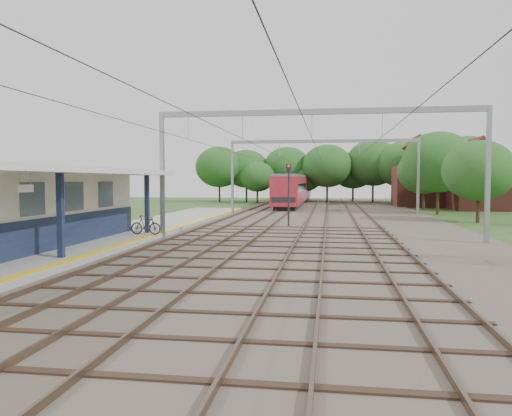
{
  "coord_description": "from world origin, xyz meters",
  "views": [
    {
      "loc": [
        4.17,
        -11.48,
        3.28
      ],
      "look_at": [
        -0.23,
        18.14,
        1.6
      ],
      "focal_mm": 35.0,
      "sensor_mm": 36.0,
      "label": 1
    }
  ],
  "objects": [
    {
      "name": "house_far",
      "position": [
        16.0,
        52.0,
        3.23
      ],
      "size": [
        8.0,
        6.12,
        8.66
      ],
      "color": "brown",
      "rests_on": "ground"
    },
    {
      "name": "station_building",
      "position": [
        -8.88,
        7.0,
        2.04
      ],
      "size": [
        3.41,
        18.0,
        3.4
      ],
      "color": "beige",
      "rests_on": "platform"
    },
    {
      "name": "house_near",
      "position": [
        21.0,
        46.0,
        2.99
      ],
      "size": [
        7.0,
        6.12,
        7.89
      ],
      "color": "brown",
      "rests_on": "ground"
    },
    {
      "name": "ballast_bed",
      "position": [
        4.0,
        30.0,
        0.05
      ],
      "size": [
        18.0,
        90.0,
        0.1
      ],
      "primitive_type": "cube",
      "color": "#473D33",
      "rests_on": "ground"
    },
    {
      "name": "yellow_stripe",
      "position": [
        -5.25,
        14.0,
        0.35
      ],
      "size": [
        0.45,
        52.0,
        0.01
      ],
      "primitive_type": "cube",
      "color": "yellow",
      "rests_on": "platform"
    },
    {
      "name": "signal_post",
      "position": [
        1.35,
        22.81,
        2.76
      ],
      "size": [
        0.33,
        0.29,
        4.38
      ],
      "rotation": [
        0.0,
        0.0,
        -0.21
      ],
      "color": "black",
      "rests_on": "ground"
    },
    {
      "name": "ground",
      "position": [
        0.0,
        0.0,
        0.0
      ],
      "size": [
        160.0,
        160.0,
        0.0
      ],
      "primitive_type": "plane",
      "color": "#2D4C1E",
      "rests_on": "ground"
    },
    {
      "name": "bicycle",
      "position": [
        -5.6,
        13.99,
        0.87
      ],
      "size": [
        1.75,
        0.61,
        1.03
      ],
      "primitive_type": "imported",
      "rotation": [
        0.0,
        0.0,
        1.5
      ],
      "color": "black",
      "rests_on": "platform"
    },
    {
      "name": "catenary_system",
      "position": [
        3.39,
        25.28,
        5.51
      ],
      "size": [
        17.22,
        88.0,
        7.0
      ],
      "color": "gray",
      "rests_on": "ground"
    },
    {
      "name": "platform",
      "position": [
        -7.5,
        14.0,
        0.17
      ],
      "size": [
        5.0,
        52.0,
        0.35
      ],
      "primitive_type": "cube",
      "color": "gray",
      "rests_on": "ground"
    },
    {
      "name": "train",
      "position": [
        -0.5,
        56.92,
        2.13
      ],
      "size": [
        2.91,
        36.2,
        3.82
      ],
      "color": "black",
      "rests_on": "ballast_bed"
    },
    {
      "name": "canopy",
      "position": [
        -7.77,
        6.0,
        3.64
      ],
      "size": [
        6.4,
        20.0,
        3.44
      ],
      "color": "#121D3A",
      "rests_on": "platform"
    },
    {
      "name": "tree_band",
      "position": [
        3.84,
        57.12,
        4.92
      ],
      "size": [
        31.72,
        30.88,
        8.82
      ],
      "color": "#382619",
      "rests_on": "ground"
    },
    {
      "name": "rail_tracks",
      "position": [
        1.5,
        30.0,
        0.18
      ],
      "size": [
        11.8,
        88.0,
        0.15
      ],
      "color": "brown",
      "rests_on": "ballast_bed"
    }
  ]
}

